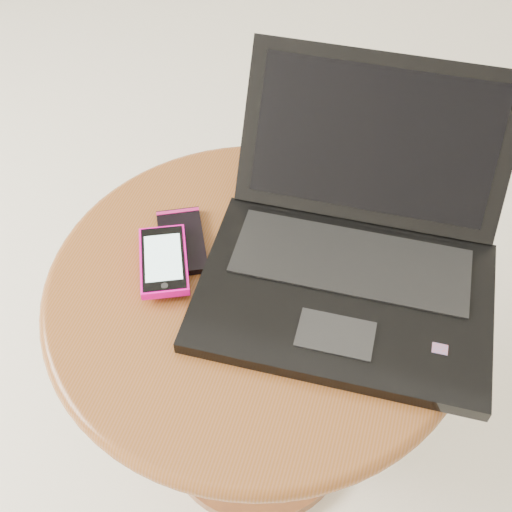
% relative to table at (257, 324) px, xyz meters
% --- Properties ---
extents(table, '(0.57, 0.57, 0.45)m').
position_rel_table_xyz_m(table, '(0.00, 0.00, 0.00)').
color(table, brown).
rests_on(table, ground).
extents(laptop, '(0.38, 0.39, 0.21)m').
position_rel_table_xyz_m(laptop, '(0.11, 0.06, 0.14)').
color(laptop, black).
rests_on(laptop, table).
extents(phone_black, '(0.11, 0.13, 0.01)m').
position_rel_table_xyz_m(phone_black, '(-0.12, 0.03, 0.10)').
color(phone_black, black).
rests_on(phone_black, table).
extents(phone_pink, '(0.10, 0.13, 0.01)m').
position_rel_table_xyz_m(phone_pink, '(-0.13, -0.01, 0.11)').
color(phone_pink, '#FF049F').
rests_on(phone_pink, phone_black).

